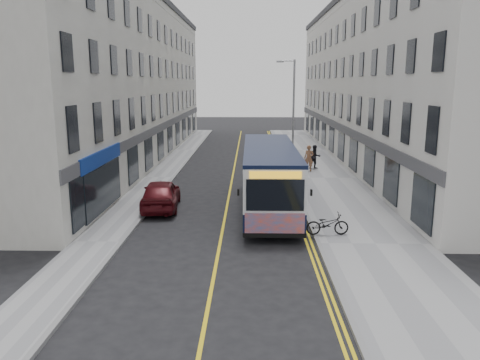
{
  "coord_description": "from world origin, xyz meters",
  "views": [
    {
      "loc": [
        1.21,
        -19.16,
        6.46
      ],
      "look_at": [
        0.71,
        4.03,
        1.6
      ],
      "focal_mm": 35.0,
      "sensor_mm": 36.0,
      "label": 1
    }
  ],
  "objects_px": {
    "city_bus": "(269,175)",
    "bicycle": "(327,224)",
    "car_white": "(257,151)",
    "car_maroon": "(161,194)",
    "pedestrian_far": "(315,157)",
    "streetlamp": "(292,112)",
    "pedestrian_near": "(309,158)"
  },
  "relations": [
    {
      "from": "streetlamp",
      "to": "pedestrian_far",
      "type": "xyz_separation_m",
      "value": [
        1.9,
        1.39,
        -3.38
      ]
    },
    {
      "from": "car_white",
      "to": "bicycle",
      "type": "bearing_deg",
      "value": -82.55
    },
    {
      "from": "bicycle",
      "to": "pedestrian_far",
      "type": "bearing_deg",
      "value": -9.04
    },
    {
      "from": "bicycle",
      "to": "pedestrian_near",
      "type": "xyz_separation_m",
      "value": [
        0.99,
        14.61,
        0.47
      ]
    },
    {
      "from": "streetlamp",
      "to": "bicycle",
      "type": "xyz_separation_m",
      "value": [
        0.33,
        -14.16,
        -3.79
      ]
    },
    {
      "from": "city_bus",
      "to": "pedestrian_far",
      "type": "relative_size",
      "value": 6.36
    },
    {
      "from": "streetlamp",
      "to": "pedestrian_near",
      "type": "xyz_separation_m",
      "value": [
        1.32,
        0.45,
        -3.32
      ]
    },
    {
      "from": "pedestrian_near",
      "to": "pedestrian_far",
      "type": "height_order",
      "value": "pedestrian_near"
    },
    {
      "from": "car_white",
      "to": "car_maroon",
      "type": "height_order",
      "value": "car_maroon"
    },
    {
      "from": "car_maroon",
      "to": "bicycle",
      "type": "bearing_deg",
      "value": 145.79
    },
    {
      "from": "city_bus",
      "to": "pedestrian_far",
      "type": "height_order",
      "value": "city_bus"
    },
    {
      "from": "pedestrian_far",
      "to": "car_white",
      "type": "height_order",
      "value": "pedestrian_far"
    },
    {
      "from": "pedestrian_far",
      "to": "car_maroon",
      "type": "relative_size",
      "value": 0.39
    },
    {
      "from": "streetlamp",
      "to": "bicycle",
      "type": "height_order",
      "value": "streetlamp"
    },
    {
      "from": "pedestrian_far",
      "to": "car_maroon",
      "type": "distance_m",
      "value": 14.59
    },
    {
      "from": "car_white",
      "to": "car_maroon",
      "type": "xyz_separation_m",
      "value": [
        -5.2,
        -16.45,
        0.16
      ]
    },
    {
      "from": "pedestrian_far",
      "to": "car_white",
      "type": "distance_m",
      "value": 6.85
    },
    {
      "from": "car_maroon",
      "to": "city_bus",
      "type": "bearing_deg",
      "value": 176.54
    },
    {
      "from": "city_bus",
      "to": "streetlamp",
      "type": "bearing_deg",
      "value": 78.44
    },
    {
      "from": "pedestrian_near",
      "to": "car_white",
      "type": "distance_m",
      "value": 7.3
    },
    {
      "from": "city_bus",
      "to": "pedestrian_far",
      "type": "bearing_deg",
      "value": 70.64
    },
    {
      "from": "pedestrian_near",
      "to": "car_maroon",
      "type": "bearing_deg",
      "value": -116.33
    },
    {
      "from": "streetlamp",
      "to": "pedestrian_far",
      "type": "distance_m",
      "value": 4.11
    },
    {
      "from": "city_bus",
      "to": "bicycle",
      "type": "distance_m",
      "value": 5.26
    },
    {
      "from": "streetlamp",
      "to": "bicycle",
      "type": "bearing_deg",
      "value": -88.67
    },
    {
      "from": "pedestrian_far",
      "to": "streetlamp",
      "type": "bearing_deg",
      "value": -159.76
    },
    {
      "from": "bicycle",
      "to": "pedestrian_near",
      "type": "relative_size",
      "value": 0.96
    },
    {
      "from": "pedestrian_far",
      "to": "car_white",
      "type": "relative_size",
      "value": 0.47
    },
    {
      "from": "bicycle",
      "to": "car_white",
      "type": "height_order",
      "value": "car_white"
    },
    {
      "from": "pedestrian_near",
      "to": "streetlamp",
      "type": "bearing_deg",
      "value": -146.15
    },
    {
      "from": "pedestrian_near",
      "to": "pedestrian_far",
      "type": "distance_m",
      "value": 1.1
    },
    {
      "from": "car_maroon",
      "to": "pedestrian_near",
      "type": "bearing_deg",
      "value": -135.98
    }
  ]
}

